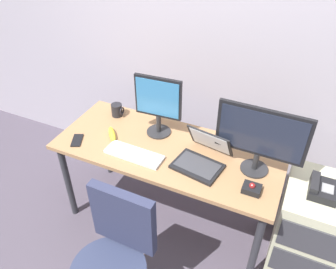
{
  "coord_description": "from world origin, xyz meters",
  "views": [
    {
      "loc": [
        0.76,
        -1.66,
        2.26
      ],
      "look_at": [
        0.0,
        0.0,
        0.87
      ],
      "focal_mm": 36.04,
      "sensor_mm": 36.0,
      "label": 1
    }
  ],
  "objects_px": {
    "coffee_mug": "(117,110)",
    "cell_phone": "(77,140)",
    "trackball_mouse": "(252,188)",
    "banana": "(112,134)",
    "office_chair": "(115,268)",
    "monitor_side": "(158,103)",
    "keyboard": "(134,154)",
    "file_cabinet": "(309,225)",
    "laptop": "(202,157)",
    "monitor_main": "(261,136)",
    "desk_phone": "(322,189)"
  },
  "relations": [
    {
      "from": "laptop",
      "to": "cell_phone",
      "type": "xyz_separation_m",
      "value": [
        -0.9,
        -0.15,
        -0.05
      ]
    },
    {
      "from": "banana",
      "to": "monitor_side",
      "type": "bearing_deg",
      "value": 32.94
    },
    {
      "from": "file_cabinet",
      "to": "trackball_mouse",
      "type": "xyz_separation_m",
      "value": [
        -0.41,
        -0.26,
        0.44
      ]
    },
    {
      "from": "file_cabinet",
      "to": "office_chair",
      "type": "distance_m",
      "value": 1.35
    },
    {
      "from": "office_chair",
      "to": "monitor_side",
      "type": "distance_m",
      "value": 1.1
    },
    {
      "from": "keyboard",
      "to": "cell_phone",
      "type": "relative_size",
      "value": 2.91
    },
    {
      "from": "banana",
      "to": "office_chair",
      "type": "bearing_deg",
      "value": -59.18
    },
    {
      "from": "cell_phone",
      "to": "monitor_side",
      "type": "bearing_deg",
      "value": 8.97
    },
    {
      "from": "coffee_mug",
      "to": "banana",
      "type": "bearing_deg",
      "value": -66.57
    },
    {
      "from": "keyboard",
      "to": "desk_phone",
      "type": "bearing_deg",
      "value": 11.85
    },
    {
      "from": "office_chair",
      "to": "monitor_main",
      "type": "height_order",
      "value": "monitor_main"
    },
    {
      "from": "desk_phone",
      "to": "coffee_mug",
      "type": "xyz_separation_m",
      "value": [
        -1.56,
        0.12,
        0.09
      ]
    },
    {
      "from": "monitor_side",
      "to": "coffee_mug",
      "type": "xyz_separation_m",
      "value": [
        -0.4,
        0.07,
        -0.21
      ]
    },
    {
      "from": "cell_phone",
      "to": "keyboard",
      "type": "bearing_deg",
      "value": -21.83
    },
    {
      "from": "keyboard",
      "to": "cell_phone",
      "type": "xyz_separation_m",
      "value": [
        -0.45,
        -0.03,
        -0.01
      ]
    },
    {
      "from": "trackball_mouse",
      "to": "coffee_mug",
      "type": "relative_size",
      "value": 1.08
    },
    {
      "from": "office_chair",
      "to": "laptop",
      "type": "height_order",
      "value": "laptop"
    },
    {
      "from": "desk_phone",
      "to": "monitor_main",
      "type": "xyz_separation_m",
      "value": [
        -0.43,
        -0.05,
        0.32
      ]
    },
    {
      "from": "cell_phone",
      "to": "trackball_mouse",
      "type": "bearing_deg",
      "value": -23.79
    },
    {
      "from": "file_cabinet",
      "to": "monitor_main",
      "type": "xyz_separation_m",
      "value": [
        -0.43,
        -0.07,
        0.69
      ]
    },
    {
      "from": "keyboard",
      "to": "laptop",
      "type": "distance_m",
      "value": 0.46
    },
    {
      "from": "desk_phone",
      "to": "cell_phone",
      "type": "xyz_separation_m",
      "value": [
        -1.66,
        -0.28,
        0.05
      ]
    },
    {
      "from": "monitor_side",
      "to": "banana",
      "type": "xyz_separation_m",
      "value": [
        -0.29,
        -0.19,
        -0.24
      ]
    },
    {
      "from": "desk_phone",
      "to": "office_chair",
      "type": "bearing_deg",
      "value": -139.69
    },
    {
      "from": "laptop",
      "to": "banana",
      "type": "height_order",
      "value": "laptop"
    },
    {
      "from": "office_chair",
      "to": "monitor_main",
      "type": "relative_size",
      "value": 1.67
    },
    {
      "from": "desk_phone",
      "to": "trackball_mouse",
      "type": "bearing_deg",
      "value": -148.26
    },
    {
      "from": "monitor_side",
      "to": "banana",
      "type": "height_order",
      "value": "monitor_side"
    },
    {
      "from": "coffee_mug",
      "to": "cell_phone",
      "type": "distance_m",
      "value": 0.42
    },
    {
      "from": "file_cabinet",
      "to": "monitor_side",
      "type": "height_order",
      "value": "monitor_side"
    },
    {
      "from": "keyboard",
      "to": "cell_phone",
      "type": "height_order",
      "value": "keyboard"
    },
    {
      "from": "coffee_mug",
      "to": "monitor_main",
      "type": "bearing_deg",
      "value": -8.65
    },
    {
      "from": "coffee_mug",
      "to": "cell_phone",
      "type": "relative_size",
      "value": 0.71
    },
    {
      "from": "keyboard",
      "to": "laptop",
      "type": "height_order",
      "value": "laptop"
    },
    {
      "from": "monitor_side",
      "to": "laptop",
      "type": "relative_size",
      "value": 1.23
    },
    {
      "from": "trackball_mouse",
      "to": "banana",
      "type": "height_order",
      "value": "trackball_mouse"
    },
    {
      "from": "monitor_side",
      "to": "coffee_mug",
      "type": "height_order",
      "value": "monitor_side"
    },
    {
      "from": "desk_phone",
      "to": "banana",
      "type": "xyz_separation_m",
      "value": [
        -1.45,
        -0.13,
        0.06
      ]
    },
    {
      "from": "office_chair",
      "to": "banana",
      "type": "distance_m",
      "value": 0.92
    },
    {
      "from": "file_cabinet",
      "to": "coffee_mug",
      "type": "bearing_deg",
      "value": 176.1
    },
    {
      "from": "banana",
      "to": "file_cabinet",
      "type": "bearing_deg",
      "value": 5.75
    },
    {
      "from": "cell_phone",
      "to": "desk_phone",
      "type": "bearing_deg",
      "value": -15.77
    },
    {
      "from": "monitor_side",
      "to": "keyboard",
      "type": "xyz_separation_m",
      "value": [
        -0.04,
        -0.31,
        -0.25
      ]
    },
    {
      "from": "desk_phone",
      "to": "cell_phone",
      "type": "height_order",
      "value": "desk_phone"
    },
    {
      "from": "trackball_mouse",
      "to": "cell_phone",
      "type": "bearing_deg",
      "value": -178.41
    },
    {
      "from": "keyboard",
      "to": "monitor_side",
      "type": "bearing_deg",
      "value": 83.07
    },
    {
      "from": "cell_phone",
      "to": "coffee_mug",
      "type": "bearing_deg",
      "value": 51.52
    },
    {
      "from": "monitor_main",
      "to": "file_cabinet",
      "type": "bearing_deg",
      "value": 8.62
    },
    {
      "from": "desk_phone",
      "to": "monitor_main",
      "type": "bearing_deg",
      "value": -173.39
    },
    {
      "from": "desk_phone",
      "to": "keyboard",
      "type": "distance_m",
      "value": 1.23
    }
  ]
}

